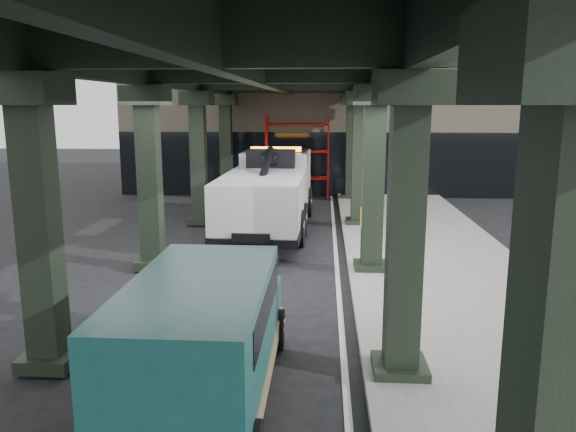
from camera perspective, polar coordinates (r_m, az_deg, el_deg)
The scene contains 8 objects.
ground at distance 13.62m, azimuth -2.02°, elevation -8.11°, with size 90.00×90.00×0.00m, color black.
sidewalk at distance 15.77m, azimuth 15.31°, elevation -5.52°, with size 5.00×40.00×0.15m, color gray.
lane_stripe at distance 15.46m, azimuth 5.03°, elevation -5.75°, with size 0.12×38.00×0.01m, color silver.
viaduct at distance 14.92m, azimuth -2.97°, elevation 14.87°, with size 7.40×32.00×6.40m.
building at distance 32.80m, azimuth 4.98°, elevation 10.28°, with size 22.00×10.00×8.00m, color #C6B793.
scaffolding at distance 27.57m, azimuth 0.97°, elevation 6.21°, with size 3.08×0.88×4.00m.
tow_truck at distance 20.42m, azimuth -1.84°, elevation 2.69°, with size 2.98×9.36×3.04m.
towed_van at distance 8.61m, azimuth -8.49°, elevation -12.03°, with size 2.10×5.17×2.09m.
Camera 1 is at (1.30, -12.79, 4.50)m, focal length 35.00 mm.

